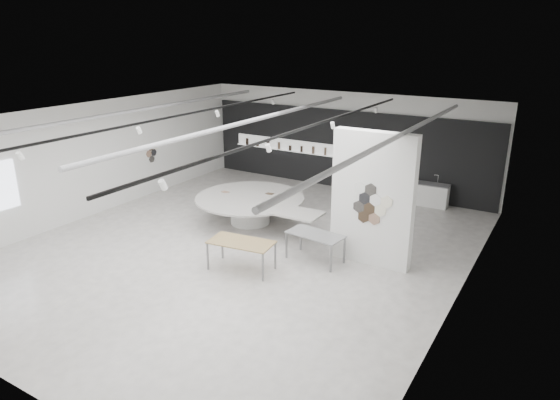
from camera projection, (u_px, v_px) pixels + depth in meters
The scene contains 7 objects.
room at pixel (238, 179), 13.90m from camera, with size 12.02×14.02×3.82m.
back_wall_display at pixel (341, 150), 19.69m from camera, with size 11.80×0.27×3.10m.
partition_column at pixel (373, 199), 13.04m from camera, with size 2.20×0.38×3.60m.
display_island at pixel (252, 206), 16.18m from camera, with size 4.53×3.56×0.91m.
sample_table_wood at pixel (241, 244), 12.95m from camera, with size 1.78×1.05×0.79m.
sample_table_stone at pixel (315, 236), 13.47m from camera, with size 1.61×0.93×0.79m.
kitchen_counter at pixel (428, 194), 17.95m from camera, with size 1.45×0.60×1.13m.
Camera 1 is at (7.82, -10.83, 5.95)m, focal length 32.00 mm.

